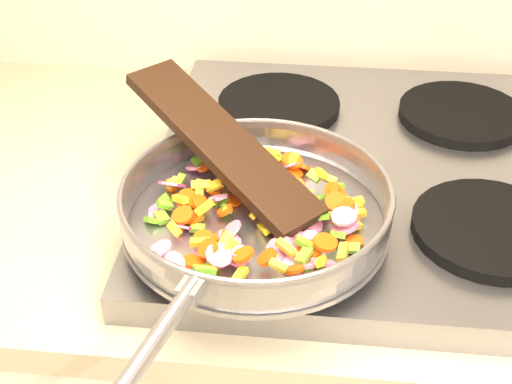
# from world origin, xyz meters

# --- Properties ---
(cooktop) EXTENTS (0.60, 0.60, 0.04)m
(cooktop) POSITION_xyz_m (-0.70, 1.67, 0.92)
(cooktop) COLOR #939399
(cooktop) RESTS_ON counter_top
(grate_fl) EXTENTS (0.19, 0.19, 0.02)m
(grate_fl) POSITION_xyz_m (-0.84, 1.52, 0.95)
(grate_fl) COLOR black
(grate_fl) RESTS_ON cooktop
(grate_fr) EXTENTS (0.19, 0.19, 0.02)m
(grate_fr) POSITION_xyz_m (-0.56, 1.52, 0.95)
(grate_fr) COLOR black
(grate_fr) RESTS_ON cooktop
(grate_bl) EXTENTS (0.19, 0.19, 0.02)m
(grate_bl) POSITION_xyz_m (-0.84, 1.81, 0.95)
(grate_bl) COLOR black
(grate_bl) RESTS_ON cooktop
(grate_br) EXTENTS (0.19, 0.19, 0.02)m
(grate_br) POSITION_xyz_m (-0.56, 1.81, 0.95)
(grate_br) COLOR black
(grate_br) RESTS_ON cooktop
(saute_pan) EXTENTS (0.36, 0.52, 0.05)m
(saute_pan) POSITION_xyz_m (-0.84, 1.49, 0.99)
(saute_pan) COLOR #9E9EA5
(saute_pan) RESTS_ON grate_fl
(vegetable_heap) EXTENTS (0.27, 0.27, 0.05)m
(vegetable_heap) POSITION_xyz_m (-0.84, 1.50, 0.98)
(vegetable_heap) COLOR yellow
(vegetable_heap) RESTS_ON saute_pan
(wooden_spatula) EXTENTS (0.28, 0.27, 0.09)m
(wooden_spatula) POSITION_xyz_m (-0.89, 1.57, 1.02)
(wooden_spatula) COLOR black
(wooden_spatula) RESTS_ON saute_pan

